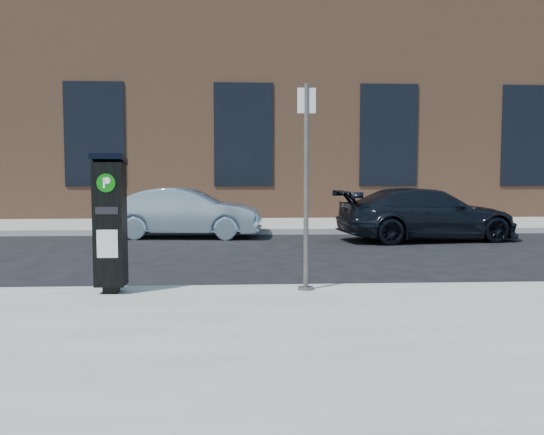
{
  "coord_description": "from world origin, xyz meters",
  "views": [
    {
      "loc": [
        -0.12,
        -7.75,
        1.67
      ],
      "look_at": [
        0.34,
        0.5,
        1.04
      ],
      "focal_mm": 38.0,
      "sensor_mm": 36.0,
      "label": 1
    }
  ],
  "objects": [
    {
      "name": "curb_near",
      "position": [
        0.0,
        -0.02,
        0.07
      ],
      "size": [
        60.0,
        0.12,
        0.16
      ],
      "primitive_type": "cube",
      "color": "#9E9B93",
      "rests_on": "ground"
    },
    {
      "name": "sign_pole",
      "position": [
        0.74,
        -0.3,
        1.48
      ],
      "size": [
        0.24,
        0.21,
        2.68
      ],
      "rotation": [
        0.0,
        0.0,
        0.02
      ],
      "color": "#514D47",
      "rests_on": "sidewalk_near"
    },
    {
      "name": "car_dark",
      "position": [
        4.56,
        6.4,
        0.66
      ],
      "size": [
        4.72,
        2.4,
        1.31
      ],
      "primitive_type": "imported",
      "rotation": [
        0.0,
        0.0,
        1.7
      ],
      "color": "black",
      "rests_on": "ground"
    },
    {
      "name": "parking_kiosk",
      "position": [
        -1.78,
        -0.35,
        1.06
      ],
      "size": [
        0.41,
        0.37,
        1.78
      ],
      "rotation": [
        0.0,
        0.0,
        -0.02
      ],
      "color": "black",
      "rests_on": "sidewalk_near"
    },
    {
      "name": "car_silver",
      "position": [
        -1.55,
        7.4,
        0.65
      ],
      "size": [
        4.06,
        1.73,
        1.3
      ],
      "primitive_type": "imported",
      "rotation": [
        0.0,
        0.0,
        1.48
      ],
      "color": "#97B0C1",
      "rests_on": "ground"
    },
    {
      "name": "building",
      "position": [
        -0.0,
        17.0,
        4.15
      ],
      "size": [
        28.0,
        10.05,
        8.25
      ],
      "color": "brown",
      "rests_on": "ground"
    },
    {
      "name": "curb_far",
      "position": [
        0.0,
        8.02,
        0.07
      ],
      "size": [
        60.0,
        0.12,
        0.16
      ],
      "primitive_type": "cube",
      "color": "#9E9B93",
      "rests_on": "ground"
    },
    {
      "name": "sidewalk_far",
      "position": [
        0.0,
        14.0,
        0.07
      ],
      "size": [
        60.0,
        12.0,
        0.15
      ],
      "primitive_type": "cube",
      "color": "gray",
      "rests_on": "ground"
    },
    {
      "name": "ground",
      "position": [
        0.0,
        0.0,
        0.0
      ],
      "size": [
        120.0,
        120.0,
        0.0
      ],
      "primitive_type": "plane",
      "color": "black",
      "rests_on": "ground"
    }
  ]
}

